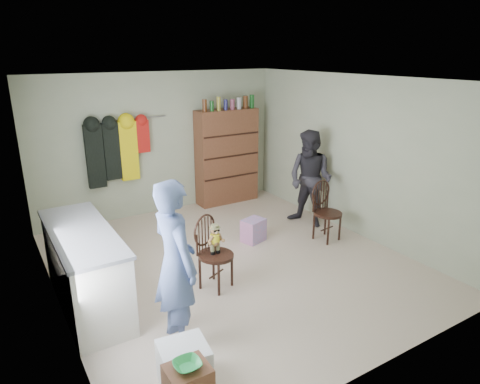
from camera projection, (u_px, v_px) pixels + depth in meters
ground_plane at (232, 263)px, 5.99m from camera, size 5.00×5.00×0.00m
room_walls at (212, 146)px, 5.93m from camera, size 5.00×5.00×5.00m
counter at (85, 268)px, 4.87m from camera, size 0.64×1.86×0.94m
bowl at (187, 365)px, 3.32m from camera, size 0.22×0.22×0.05m
plastic_tub at (184, 365)px, 3.76m from camera, size 0.47×0.45×0.40m
chair_front at (213, 247)px, 5.24m from camera, size 0.56×0.56×0.94m
chair_far at (325, 209)px, 6.63m from camera, size 0.47×0.47×0.94m
striped_bag at (253, 230)px, 6.64m from camera, size 0.40×0.35×0.36m
person_left at (175, 264)px, 4.15m from camera, size 0.46×0.66×1.72m
person_right at (310, 179)px, 7.08m from camera, size 0.84×0.95×1.62m
dresser at (227, 156)px, 8.19m from camera, size 1.20×0.39×2.05m
coat_rack at (116, 151)px, 7.11m from camera, size 1.42×0.12×1.09m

